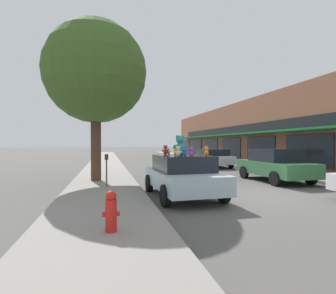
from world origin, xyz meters
TOP-DOWN VIEW (x-y plane):
  - ground_plane at (0.00, 0.00)m, footprint 260.00×260.00m
  - sidewalk_near at (-5.45, 0.00)m, footprint 2.82×90.00m
  - storefront_row at (13.06, 13.32)m, footprint 14.20×41.20m
  - plush_art_car at (-2.78, 0.46)m, footprint 2.16×4.09m
  - teddy_bear_giant at (-2.88, 0.43)m, footprint 0.53×0.38m
  - teddy_bear_red at (-3.22, 1.19)m, footprint 0.27×0.17m
  - teddy_bear_yellow at (-3.19, -0.10)m, footprint 0.14×0.19m
  - teddy_bear_black at (-2.61, 1.24)m, footprint 0.25×0.18m
  - teddy_bear_white at (-3.06, 1.36)m, footprint 0.20×0.14m
  - teddy_bear_purple at (-2.78, -0.49)m, footprint 0.24×0.18m
  - teddy_bear_cream at (-3.15, -0.32)m, footprint 0.25×0.19m
  - teddy_bear_pink at (-2.51, 1.47)m, footprint 0.25×0.16m
  - teddy_bear_blue at (-2.87, -0.13)m, footprint 0.21×0.15m
  - teddy_bear_orange at (-2.24, -0.41)m, footprint 0.19×0.25m
  - parked_car_far_center at (2.67, 3.00)m, footprint 2.02×4.23m
  - parked_car_far_right at (2.67, 10.85)m, footprint 2.11×4.26m
  - street_tree at (-5.81, 4.15)m, footprint 4.63×4.63m
  - fire_hydrant at (-5.26, -3.12)m, footprint 0.33×0.22m
  - parking_meter at (-5.34, 2.34)m, footprint 0.14×0.10m

SIDE VIEW (x-z plane):
  - ground_plane at x=0.00m, z-range 0.00..0.00m
  - sidewalk_near at x=-5.45m, z-range 0.00..0.15m
  - fire_hydrant at x=-5.26m, z-range 0.15..0.94m
  - plush_art_car at x=-2.78m, z-range 0.04..1.48m
  - parked_car_far_right at x=2.67m, z-range 0.07..1.48m
  - parked_car_far_center at x=2.67m, z-range 0.02..1.61m
  - parking_meter at x=-5.34m, z-range 0.33..1.60m
  - teddy_bear_yellow at x=-3.19m, z-range 1.43..1.68m
  - teddy_bear_white at x=-3.06m, z-range 1.43..1.69m
  - teddy_bear_blue at x=-2.87m, z-range 1.43..1.70m
  - teddy_bear_purple at x=-2.78m, z-range 1.43..1.74m
  - teddy_bear_black at x=-2.61m, z-range 1.43..1.75m
  - teddy_bear_pink at x=-2.51m, z-range 1.43..1.76m
  - teddy_bear_cream at x=-3.15m, z-range 1.43..1.76m
  - teddy_bear_orange at x=-2.24m, z-range 1.43..1.76m
  - teddy_bear_red at x=-3.22m, z-range 1.43..1.78m
  - teddy_bear_giant at x=-2.88m, z-range 1.42..2.13m
  - storefront_row at x=13.06m, z-range 0.00..5.80m
  - street_tree at x=-5.81m, z-range 1.45..8.71m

